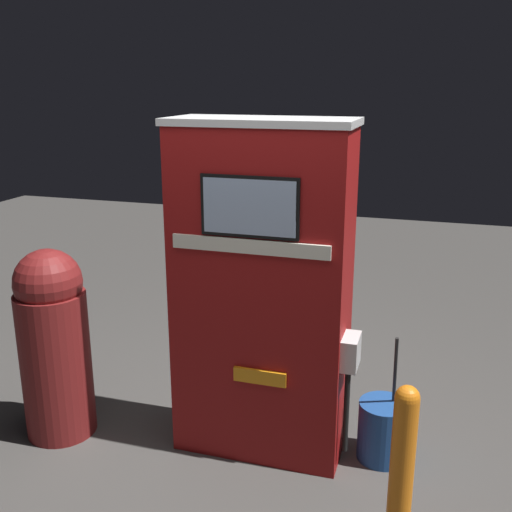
{
  "coord_description": "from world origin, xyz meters",
  "views": [
    {
      "loc": [
        0.94,
        -2.93,
        2.18
      ],
      "look_at": [
        0.0,
        0.11,
        1.26
      ],
      "focal_mm": 42.0,
      "sensor_mm": 36.0,
      "label": 1
    }
  ],
  "objects_px": {
    "safety_bollard": "(402,462)",
    "trash_bin": "(54,342)",
    "squeegee_bucket": "(383,430)",
    "gas_pump": "(262,293)"
  },
  "relations": [
    {
      "from": "gas_pump",
      "to": "trash_bin",
      "type": "relative_size",
      "value": 1.64
    },
    {
      "from": "gas_pump",
      "to": "trash_bin",
      "type": "height_order",
      "value": "gas_pump"
    },
    {
      "from": "safety_bollard",
      "to": "squeegee_bucket",
      "type": "distance_m",
      "value": 0.73
    },
    {
      "from": "squeegee_bucket",
      "to": "trash_bin",
      "type": "bearing_deg",
      "value": -171.0
    },
    {
      "from": "gas_pump",
      "to": "trash_bin",
      "type": "xyz_separation_m",
      "value": [
        -1.28,
        -0.24,
        -0.38
      ]
    },
    {
      "from": "safety_bollard",
      "to": "squeegee_bucket",
      "type": "relative_size",
      "value": 1.04
    },
    {
      "from": "safety_bollard",
      "to": "trash_bin",
      "type": "distance_m",
      "value": 2.2
    },
    {
      "from": "trash_bin",
      "to": "squeegee_bucket",
      "type": "xyz_separation_m",
      "value": [
        2.02,
        0.32,
        -0.44
      ]
    },
    {
      "from": "gas_pump",
      "to": "safety_bollard",
      "type": "bearing_deg",
      "value": -33.97
    },
    {
      "from": "safety_bollard",
      "to": "squeegee_bucket",
      "type": "bearing_deg",
      "value": 101.95
    }
  ]
}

